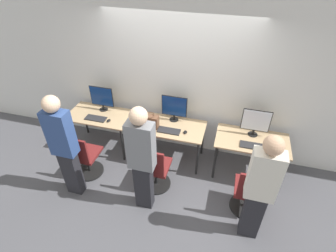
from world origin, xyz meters
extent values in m
plane|color=#4C4C51|center=(0.00, 0.00, 0.00)|extent=(20.00, 20.00, 0.00)
cube|color=silver|center=(0.00, 0.78, 1.40)|extent=(12.00, 0.05, 2.80)
cube|color=tan|center=(-1.36, 0.33, 0.72)|extent=(1.17, 0.66, 0.02)
cylinder|color=black|center=(-1.89, 0.05, 0.35)|extent=(0.04, 0.04, 0.71)
cylinder|color=black|center=(-0.83, 0.05, 0.35)|extent=(0.04, 0.04, 0.71)
cylinder|color=black|center=(-1.89, 0.61, 0.35)|extent=(0.04, 0.04, 0.71)
cylinder|color=black|center=(-0.83, 0.61, 0.35)|extent=(0.04, 0.04, 0.71)
cylinder|color=black|center=(-1.36, 0.50, 0.74)|extent=(0.16, 0.16, 0.01)
cylinder|color=black|center=(-1.36, 0.50, 0.79)|extent=(0.04, 0.04, 0.09)
cube|color=black|center=(-1.36, 0.50, 1.02)|extent=(0.45, 0.01, 0.38)
cube|color=navy|center=(-1.36, 0.50, 1.02)|extent=(0.42, 0.01, 0.36)
cube|color=#262628|center=(-1.36, 0.19, 0.74)|extent=(0.38, 0.16, 0.02)
ellipsoid|color=black|center=(-1.10, 0.18, 0.75)|extent=(0.06, 0.09, 0.03)
cylinder|color=black|center=(-1.29, -0.40, 0.01)|extent=(0.48, 0.48, 0.03)
cylinder|color=black|center=(-1.29, -0.40, 0.22)|extent=(0.04, 0.04, 0.38)
cube|color=maroon|center=(-1.29, -0.40, 0.44)|extent=(0.44, 0.44, 0.05)
cube|color=maroon|center=(-1.29, -0.61, 0.68)|extent=(0.40, 0.04, 0.44)
cube|color=#232328|center=(-1.29, -0.82, 0.41)|extent=(0.25, 0.16, 0.83)
cube|color=navy|center=(-1.29, -0.82, 1.19)|extent=(0.36, 0.20, 0.72)
sphere|color=beige|center=(-1.29, -0.82, 1.66)|extent=(0.23, 0.23, 0.23)
cube|color=tan|center=(0.00, 0.33, 0.72)|extent=(1.17, 0.66, 0.02)
cylinder|color=black|center=(-0.53, 0.05, 0.35)|extent=(0.04, 0.04, 0.71)
cylinder|color=black|center=(0.53, 0.05, 0.35)|extent=(0.04, 0.04, 0.71)
cylinder|color=black|center=(-0.53, 0.61, 0.35)|extent=(0.04, 0.04, 0.71)
cylinder|color=black|center=(0.53, 0.61, 0.35)|extent=(0.04, 0.04, 0.71)
cylinder|color=black|center=(0.00, 0.53, 0.74)|extent=(0.16, 0.16, 0.01)
cylinder|color=black|center=(0.00, 0.53, 0.79)|extent=(0.04, 0.04, 0.09)
cube|color=black|center=(0.00, 0.54, 1.02)|extent=(0.45, 0.01, 0.38)
cube|color=navy|center=(0.00, 0.53, 1.02)|extent=(0.42, 0.01, 0.36)
cube|color=#262628|center=(0.00, 0.19, 0.74)|extent=(0.38, 0.16, 0.02)
ellipsoid|color=black|center=(0.28, 0.22, 0.75)|extent=(0.06, 0.09, 0.03)
cylinder|color=black|center=(-0.07, -0.36, 0.01)|extent=(0.48, 0.48, 0.03)
cylinder|color=black|center=(-0.07, -0.36, 0.22)|extent=(0.04, 0.04, 0.38)
cube|color=maroon|center=(-0.07, -0.36, 0.44)|extent=(0.44, 0.44, 0.05)
cube|color=maroon|center=(-0.07, -0.56, 0.68)|extent=(0.40, 0.04, 0.44)
cube|color=#232328|center=(-0.12, -0.78, 0.41)|extent=(0.25, 0.16, 0.83)
cube|color=slate|center=(-0.12, -0.78, 1.19)|extent=(0.36, 0.20, 0.72)
sphere|color=beige|center=(-0.12, -0.78, 1.66)|extent=(0.23, 0.23, 0.23)
cube|color=tan|center=(1.36, 0.33, 0.72)|extent=(1.17, 0.66, 0.02)
cylinder|color=black|center=(0.83, 0.05, 0.35)|extent=(0.04, 0.04, 0.71)
cylinder|color=black|center=(1.89, 0.05, 0.35)|extent=(0.04, 0.04, 0.71)
cylinder|color=black|center=(0.83, 0.61, 0.35)|extent=(0.04, 0.04, 0.71)
cylinder|color=black|center=(1.89, 0.61, 0.35)|extent=(0.04, 0.04, 0.71)
cylinder|color=black|center=(1.36, 0.47, 0.74)|extent=(0.16, 0.16, 0.01)
cylinder|color=black|center=(1.36, 0.47, 0.79)|extent=(0.04, 0.04, 0.09)
cube|color=black|center=(1.36, 0.48, 1.02)|extent=(0.45, 0.01, 0.38)
cube|color=silver|center=(1.36, 0.47, 1.02)|extent=(0.42, 0.01, 0.36)
cube|color=#262628|center=(1.36, 0.17, 0.74)|extent=(0.38, 0.16, 0.02)
ellipsoid|color=black|center=(1.60, 0.15, 0.75)|extent=(0.06, 0.09, 0.03)
cylinder|color=black|center=(1.39, -0.43, 0.01)|extent=(0.48, 0.48, 0.03)
cylinder|color=black|center=(1.39, -0.43, 0.22)|extent=(0.04, 0.04, 0.38)
cube|color=maroon|center=(1.39, -0.43, 0.44)|extent=(0.44, 0.44, 0.05)
cube|color=maroon|center=(1.39, -0.63, 0.68)|extent=(0.40, 0.04, 0.44)
cube|color=#232328|center=(1.43, -0.85, 0.40)|extent=(0.25, 0.16, 0.81)
cube|color=silver|center=(1.43, -0.85, 1.16)|extent=(0.36, 0.20, 0.70)
sphere|color=tan|center=(1.43, -0.85, 1.62)|extent=(0.23, 0.23, 0.23)
cube|color=brown|center=(-0.35, 0.23, 0.84)|extent=(0.30, 0.14, 0.22)
torus|color=brown|center=(-0.35, 0.23, 0.97)|extent=(0.18, 0.18, 0.01)
camera|label=1|loc=(0.91, -3.16, 3.43)|focal=28.00mm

